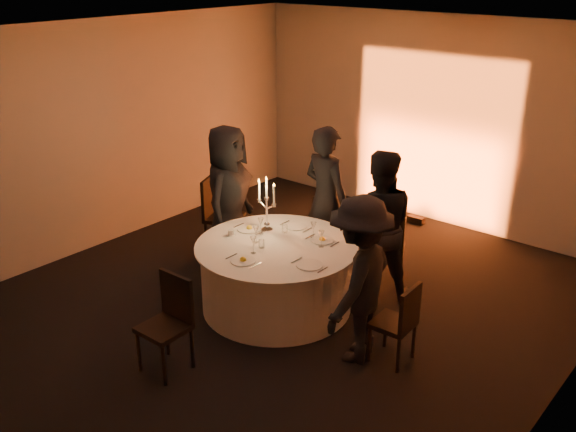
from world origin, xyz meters
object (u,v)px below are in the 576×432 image
Objects in this scene: chair_left at (218,210)px; chair_front at (169,318)px; banquet_table at (277,276)px; chair_back_right at (386,245)px; guest_back_left at (326,199)px; guest_right at (359,280)px; candelabra at (267,212)px; chair_back_left at (328,225)px; guest_left at (228,198)px; guest_back_right at (378,226)px; chair_right at (400,320)px; coffee_cup at (231,233)px.

chair_front is at bearing -168.74° from chair_left.
banquet_table is 1.41m from chair_back_right.
guest_back_left is 2.00m from guest_right.
chair_back_left is at bearing 87.05° from candelabra.
guest_left is (-1.12, 1.94, 0.39)m from chair_front.
chair_back_left is 0.91× the size of chair_front.
banquet_table is at bearing 13.41° from guest_back_right.
chair_back_right is at bearing -166.12° from guest_back_left.
chair_back_right is 0.51× the size of guest_left.
chair_right is (1.61, -0.06, 0.09)m from banquet_table.
candelabra is at bearing -132.23° from chair_left.
guest_right is 1.65m from candelabra.
chair_right is 2.20m from coffee_cup.
coffee_cup is (0.59, -0.56, -0.12)m from guest_left.
candelabra reaches higher than coffee_cup.
banquet_table is 1.30m from guest_back_left.
chair_back_right is 0.56× the size of guest_right.
chair_front is 1.50m from coffee_cup.
guest_back_left reaches higher than chair_right.
guest_back_left is at bearing -21.40° from chair_back_right.
banquet_table is 2.13× the size of chair_right.
banquet_table is 16.36× the size of coffee_cup.
chair_back_right is 2.03m from guest_left.
guest_left is (-1.82, -0.80, 0.39)m from chair_back_right.
candelabra is (-0.06, -1.13, 0.52)m from chair_back_left.
guest_left is at bearing 166.21° from candelabra.
chair_back_right is at bearing -168.91° from guest_right.
chair_right is 0.48× the size of guest_back_right.
chair_back_right is 1.42× the size of candelabra.
chair_left reaches higher than coffee_cup.
chair_back_right is 1.60m from chair_right.
chair_left is 1.48m from chair_back_left.
banquet_table is 0.98× the size of guest_left.
chair_front is 1.83m from candelabra.
chair_back_left is 0.47× the size of guest_left.
guest_back_right is at bearing 174.14° from guest_back_left.
chair_front is 8.66× the size of coffee_cup.
chair_back_left is 2.23m from guest_right.
guest_right is at bearing 76.16° from guest_back_right.
guest_left reaches higher than chair_right.
chair_right is at bearing 153.83° from chair_back_left.
chair_right reaches higher than coffee_cup.
guest_back_right is at bearing 74.11° from chair_back_right.
guest_left is (-2.77, 0.49, 0.45)m from chair_right.
chair_back_left is at bearing -84.38° from chair_left.
chair_left is 1.51m from guest_back_left.
guest_back_right is 2.68× the size of candelabra.
guest_back_left reaches higher than coffee_cup.
guest_back_left reaches higher than chair_front.
chair_back_left is 0.96m from chair_back_right.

